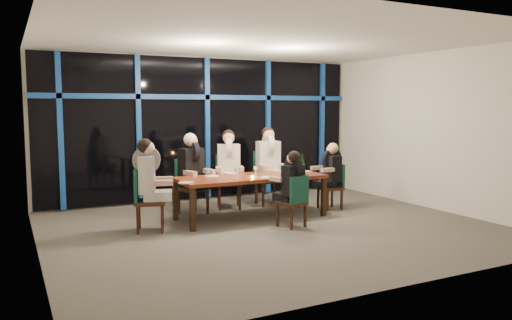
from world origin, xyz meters
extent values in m
plane|color=#5D5852|center=(0.00, 0.00, 0.00)|extent=(7.00, 7.00, 0.00)
cube|color=silver|center=(0.00, 3.00, 1.50)|extent=(7.00, 0.04, 3.00)
cube|color=silver|center=(0.00, -3.00, 1.50)|extent=(7.00, 0.04, 3.00)
cube|color=silver|center=(-3.50, 0.00, 1.50)|extent=(0.04, 6.00, 3.00)
cube|color=silver|center=(3.50, 0.00, 1.50)|extent=(0.04, 6.00, 3.00)
cube|color=white|center=(0.00, 0.00, 3.00)|extent=(7.00, 6.00, 0.04)
cube|color=black|center=(0.00, 2.94, 1.50)|extent=(6.86, 0.04, 2.94)
cube|color=navy|center=(-2.90, 2.89, 1.50)|extent=(0.10, 0.10, 2.94)
cube|color=navy|center=(-1.45, 2.89, 1.50)|extent=(0.10, 0.10, 2.94)
cube|color=navy|center=(0.00, 2.89, 1.50)|extent=(0.10, 0.10, 2.94)
cube|color=navy|center=(1.45, 2.89, 1.50)|extent=(0.10, 0.10, 2.94)
cube|color=navy|center=(2.90, 2.89, 1.50)|extent=(0.10, 0.10, 2.94)
cube|color=navy|center=(0.00, 2.89, 2.16)|extent=(6.86, 0.10, 0.10)
cube|color=#FF2D14|center=(1.10, 3.25, 2.15)|extent=(0.60, 0.05, 0.35)
cube|color=brown|center=(0.00, 0.80, 0.72)|extent=(2.60, 1.00, 0.06)
cube|color=black|center=(-1.24, 0.36, 0.34)|extent=(0.08, 0.08, 0.69)
cube|color=black|center=(1.24, 0.36, 0.34)|extent=(0.08, 0.08, 0.69)
cube|color=black|center=(-1.24, 1.24, 0.34)|extent=(0.08, 0.08, 0.69)
cube|color=black|center=(1.24, 1.24, 0.34)|extent=(0.08, 0.08, 0.69)
cube|color=black|center=(-0.80, 1.57, 0.47)|extent=(0.58, 0.58, 0.06)
cube|color=#174A3B|center=(-0.86, 1.77, 0.75)|extent=(0.46, 0.18, 0.52)
cube|color=black|center=(-0.93, 1.34, 0.22)|extent=(0.05, 0.05, 0.44)
cube|color=black|center=(-0.57, 1.45, 0.22)|extent=(0.05, 0.05, 0.44)
cube|color=black|center=(-1.03, 1.70, 0.22)|extent=(0.05, 0.05, 0.44)
cube|color=black|center=(-0.67, 1.81, 0.22)|extent=(0.05, 0.05, 0.44)
cube|color=black|center=(0.00, 1.77, 0.48)|extent=(0.61, 0.61, 0.06)
cube|color=#174A3B|center=(0.07, 1.97, 0.77)|extent=(0.47, 0.21, 0.53)
cube|color=black|center=(-0.24, 1.65, 0.22)|extent=(0.05, 0.05, 0.45)
cube|color=black|center=(0.12, 1.52, 0.22)|extent=(0.05, 0.05, 0.45)
cube|color=black|center=(-0.12, 2.01, 0.22)|extent=(0.05, 0.05, 0.45)
cube|color=black|center=(0.25, 1.89, 0.22)|extent=(0.05, 0.05, 0.45)
cube|color=black|center=(0.86, 1.72, 0.49)|extent=(0.55, 0.55, 0.07)
cube|color=#174A3B|center=(0.88, 1.94, 0.79)|extent=(0.50, 0.11, 0.55)
cube|color=black|center=(0.64, 1.55, 0.23)|extent=(0.05, 0.05, 0.46)
cube|color=black|center=(1.03, 1.50, 0.23)|extent=(0.05, 0.05, 0.46)
cube|color=black|center=(0.68, 1.94, 0.23)|extent=(0.05, 0.05, 0.46)
cube|color=black|center=(1.08, 1.90, 0.23)|extent=(0.05, 0.05, 0.46)
cube|color=black|center=(-1.83, 0.68, 0.46)|extent=(0.58, 0.58, 0.06)
cube|color=#174A3B|center=(-2.02, 0.74, 0.74)|extent=(0.19, 0.46, 0.51)
cube|color=black|center=(-1.70, 0.45, 0.22)|extent=(0.05, 0.05, 0.43)
cube|color=black|center=(-1.59, 0.80, 0.22)|extent=(0.05, 0.05, 0.43)
cube|color=black|center=(-2.06, 0.56, 0.22)|extent=(0.05, 0.05, 0.43)
cube|color=black|center=(-1.95, 0.91, 0.22)|extent=(0.05, 0.05, 0.43)
cube|color=black|center=(1.71, 0.83, 0.40)|extent=(0.41, 0.41, 0.05)
cube|color=#174A3B|center=(1.89, 0.83, 0.64)|extent=(0.05, 0.40, 0.45)
cube|color=black|center=(1.55, 1.00, 0.19)|extent=(0.04, 0.04, 0.38)
cube|color=black|center=(1.55, 0.68, 0.19)|extent=(0.04, 0.04, 0.38)
cube|color=black|center=(1.87, 0.99, 0.19)|extent=(0.04, 0.04, 0.38)
cube|color=black|center=(1.87, 0.67, 0.19)|extent=(0.04, 0.04, 0.38)
cube|color=black|center=(0.30, -0.08, 0.40)|extent=(0.48, 0.48, 0.05)
cube|color=#174A3B|center=(0.35, -0.25, 0.63)|extent=(0.39, 0.14, 0.44)
cube|color=black|center=(0.41, 0.11, 0.18)|extent=(0.04, 0.04, 0.37)
cube|color=black|center=(0.11, 0.03, 0.18)|extent=(0.04, 0.04, 0.37)
cube|color=black|center=(0.50, -0.20, 0.18)|extent=(0.04, 0.04, 0.37)
cube|color=black|center=(0.19, -0.28, 0.18)|extent=(0.04, 0.04, 0.37)
cube|color=black|center=(-0.76, 1.45, 0.57)|extent=(0.49, 0.53, 0.15)
cube|color=black|center=(-0.81, 1.61, 0.92)|extent=(0.47, 0.36, 0.58)
cylinder|color=black|center=(-0.81, 1.61, 1.15)|extent=(0.23, 0.45, 0.44)
sphere|color=tan|center=(-0.81, 1.59, 1.33)|extent=(0.22, 0.22, 0.22)
sphere|color=silver|center=(-0.82, 1.63, 1.37)|extent=(0.24, 0.24, 0.24)
cube|color=tan|center=(-0.94, 1.31, 0.79)|extent=(0.17, 0.32, 0.08)
cube|color=tan|center=(-0.54, 1.43, 0.79)|extent=(0.17, 0.32, 0.08)
cube|color=silver|center=(-0.04, 1.65, 0.59)|extent=(0.51, 0.55, 0.15)
cube|color=silver|center=(0.02, 1.81, 0.94)|extent=(0.49, 0.38, 0.60)
cylinder|color=silver|center=(0.02, 1.81, 1.18)|extent=(0.25, 0.46, 0.45)
sphere|color=tan|center=(0.01, 1.79, 1.37)|extent=(0.22, 0.22, 0.22)
sphere|color=black|center=(0.02, 1.83, 1.40)|extent=(0.25, 0.25, 0.25)
cube|color=tan|center=(-0.27, 1.64, 0.79)|extent=(0.19, 0.33, 0.09)
cube|color=tan|center=(0.13, 1.50, 0.79)|extent=(0.19, 0.33, 0.09)
cube|color=silver|center=(0.84, 1.59, 0.60)|extent=(0.45, 0.51, 0.15)
cube|color=silver|center=(0.86, 1.77, 0.97)|extent=(0.47, 0.31, 0.62)
cylinder|color=silver|center=(0.86, 1.77, 1.21)|extent=(0.16, 0.47, 0.46)
sphere|color=tan|center=(0.86, 1.74, 1.41)|extent=(0.23, 0.23, 0.23)
sphere|color=black|center=(0.86, 1.79, 1.44)|extent=(0.25, 0.25, 0.25)
cube|color=tan|center=(0.61, 1.53, 0.79)|extent=(0.13, 0.34, 0.09)
cube|color=tan|center=(1.05, 1.48, 0.79)|extent=(0.13, 0.34, 0.09)
cube|color=black|center=(-1.71, 0.65, 0.57)|extent=(0.52, 0.48, 0.14)
cube|color=black|center=(-1.87, 0.69, 0.91)|extent=(0.36, 0.47, 0.58)
cylinder|color=black|center=(-1.87, 0.69, 1.13)|extent=(0.44, 0.23, 0.43)
sphere|color=tan|center=(-1.85, 0.69, 1.32)|extent=(0.22, 0.22, 0.22)
sphere|color=black|center=(-1.88, 0.70, 1.35)|extent=(0.24, 0.24, 0.24)
cube|color=tan|center=(-1.69, 0.42, 0.79)|extent=(0.32, 0.17, 0.08)
cube|color=tan|center=(-1.57, 0.82, 0.79)|extent=(0.32, 0.17, 0.08)
cube|color=black|center=(1.60, 0.84, 0.49)|extent=(0.38, 0.33, 0.13)
cube|color=black|center=(1.75, 0.83, 0.79)|extent=(0.22, 0.36, 0.50)
cylinder|color=black|center=(1.75, 0.83, 0.98)|extent=(0.38, 0.09, 0.38)
sphere|color=tan|center=(1.73, 0.83, 1.14)|extent=(0.19, 0.19, 0.19)
sphere|color=tan|center=(1.76, 0.83, 1.17)|extent=(0.21, 0.21, 0.21)
cube|color=tan|center=(1.53, 1.02, 0.79)|extent=(0.27, 0.08, 0.07)
cube|color=tan|center=(1.53, 0.66, 0.79)|extent=(0.27, 0.08, 0.07)
cube|color=black|center=(0.27, 0.02, 0.48)|extent=(0.40, 0.44, 0.12)
cube|color=black|center=(0.31, -0.12, 0.77)|extent=(0.39, 0.29, 0.49)
cylinder|color=black|center=(0.31, -0.12, 0.97)|extent=(0.18, 0.38, 0.37)
sphere|color=tan|center=(0.31, -0.10, 1.13)|extent=(0.18, 0.18, 0.18)
sphere|color=black|center=(0.32, -0.14, 1.15)|extent=(0.20, 0.20, 0.20)
cube|color=tan|center=(0.43, 0.13, 0.79)|extent=(0.14, 0.27, 0.07)
cube|color=tan|center=(0.09, 0.04, 0.79)|extent=(0.14, 0.27, 0.07)
cylinder|color=white|center=(-0.64, 1.04, 0.76)|extent=(0.24, 0.24, 0.01)
cylinder|color=white|center=(-0.18, 1.24, 0.76)|extent=(0.24, 0.24, 0.01)
cylinder|color=white|center=(0.79, 1.17, 0.76)|extent=(0.24, 0.24, 0.01)
cylinder|color=white|center=(-1.28, 0.52, 0.76)|extent=(0.24, 0.24, 0.01)
cylinder|color=white|center=(1.15, 0.84, 0.76)|extent=(0.24, 0.24, 0.01)
cylinder|color=white|center=(0.16, 0.46, 0.76)|extent=(0.24, 0.24, 0.01)
cylinder|color=black|center=(1.03, 0.75, 0.88)|extent=(0.08, 0.08, 0.25)
cylinder|color=black|center=(1.03, 0.75, 1.05)|extent=(0.03, 0.03, 0.09)
cylinder|color=silver|center=(1.03, 0.75, 0.88)|extent=(0.08, 0.08, 0.07)
cylinder|color=white|center=(0.71, 0.70, 0.85)|extent=(0.11, 0.11, 0.20)
cylinder|color=white|center=(0.77, 0.70, 0.87)|extent=(0.02, 0.02, 0.14)
cylinder|color=#FFAB4C|center=(-0.04, 0.65, 0.76)|extent=(0.05, 0.05, 0.03)
cylinder|color=silver|center=(-0.35, 0.67, 0.75)|extent=(0.06, 0.06, 0.01)
cylinder|color=silver|center=(-0.35, 0.67, 0.80)|extent=(0.01, 0.01, 0.10)
cylinder|color=silver|center=(-0.35, 0.67, 0.89)|extent=(0.07, 0.07, 0.07)
cylinder|color=silver|center=(0.14, 0.91, 0.75)|extent=(0.06, 0.06, 0.01)
cylinder|color=silver|center=(0.14, 0.91, 0.80)|extent=(0.01, 0.01, 0.09)
cylinder|color=silver|center=(0.14, 0.91, 0.87)|extent=(0.06, 0.06, 0.06)
cylinder|color=silver|center=(0.54, 0.72, 0.75)|extent=(0.06, 0.06, 0.01)
cylinder|color=silver|center=(0.54, 0.72, 0.80)|extent=(0.01, 0.01, 0.09)
cylinder|color=silver|center=(0.54, 0.72, 0.88)|extent=(0.06, 0.06, 0.06)
cylinder|color=silver|center=(-0.77, 0.91, 0.75)|extent=(0.06, 0.06, 0.01)
cylinder|color=silver|center=(-0.77, 0.91, 0.80)|extent=(0.01, 0.01, 0.09)
cylinder|color=silver|center=(-0.77, 0.91, 0.88)|extent=(0.06, 0.06, 0.06)
cylinder|color=silver|center=(0.81, 0.86, 0.75)|extent=(0.07, 0.07, 0.01)
cylinder|color=silver|center=(0.81, 0.86, 0.81)|extent=(0.01, 0.01, 0.11)
cylinder|color=silver|center=(0.81, 0.86, 0.90)|extent=(0.07, 0.07, 0.08)
camera|label=1|loc=(-3.82, -6.97, 1.94)|focal=35.00mm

